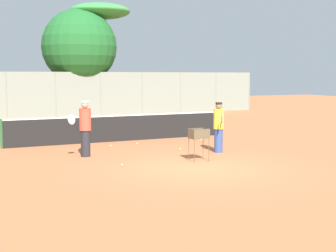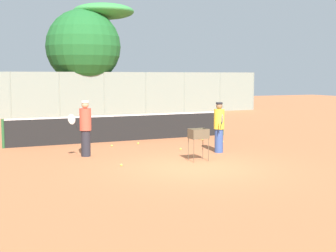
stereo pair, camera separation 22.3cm
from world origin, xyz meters
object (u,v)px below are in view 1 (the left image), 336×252
Objects in this scene: player_white_outfit at (85,128)px; ball_cart at (199,136)px; player_red_cap at (219,127)px; parked_car at (124,102)px; tennis_net at (123,127)px.

ball_cart is at bearing 117.61° from player_white_outfit.
player_red_cap is 20.71m from parked_car.
player_white_outfit is 20.91m from parked_car.
player_white_outfit is at bearing 142.53° from ball_cart.
tennis_net is at bearing -110.26° from parked_car.
player_white_outfit is at bearing -113.53° from parked_car.
tennis_net is 5.44× the size of player_red_cap.
player_white_outfit is (-2.35, -2.93, 0.38)m from tennis_net.
player_white_outfit is at bearing -84.36° from player_red_cap.
tennis_net is 4.56m from player_red_cap.
ball_cart is (0.61, -5.20, 0.21)m from tennis_net.
player_red_cap reaches higher than ball_cart.
player_white_outfit reaches higher than tennis_net.
player_white_outfit reaches higher than ball_cart.
ball_cart is at bearing -104.11° from parked_car.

